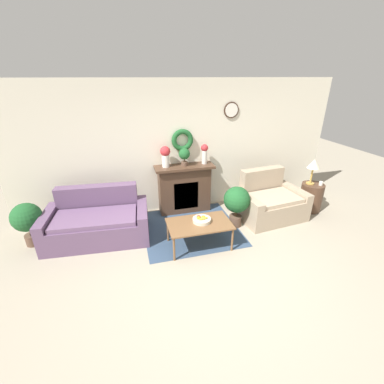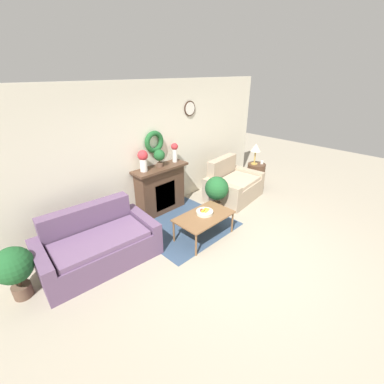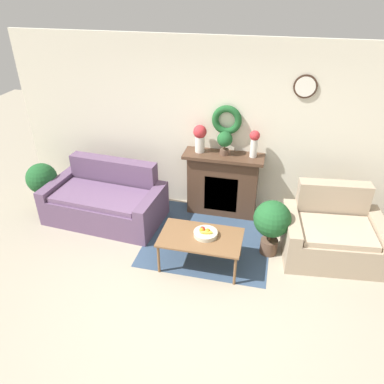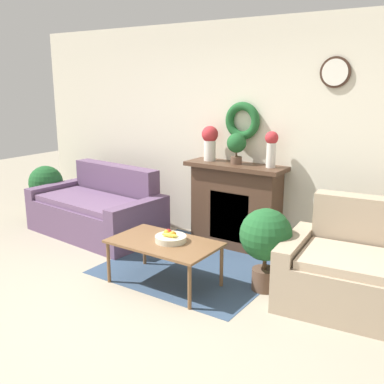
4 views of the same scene
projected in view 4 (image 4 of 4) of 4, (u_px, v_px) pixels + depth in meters
The scene contains 13 objects.
ground_plane at pixel (104, 324), 3.80m from camera, with size 16.00×16.00×0.00m, color #9E937F.
floor_rug at pixel (197, 264), 5.02m from camera, with size 1.80×1.74×0.01m.
wall_back at pixel (244, 135), 5.44m from camera, with size 6.80×0.17×2.70m.
fireplace at pixel (235, 205), 5.46m from camera, with size 1.23×0.41×1.04m.
couch_left at pixel (98, 211), 6.01m from camera, with size 1.86×1.11×0.88m.
loveseat_right at pixel (358, 272), 4.05m from camera, with size 1.40×1.09×0.95m.
coffee_table at pixel (164, 245), 4.45m from camera, with size 1.08×0.64×0.46m.
fruit_bowl at pixel (171, 238), 4.43m from camera, with size 0.31×0.31×0.11m.
vase_on_mantel_left at pixel (210, 141), 5.49m from camera, with size 0.20×0.20×0.43m.
vase_on_mantel_right at pixel (271, 146), 5.05m from camera, with size 0.15×0.15×0.41m.
potted_plant_on_mantel at pixel (237, 145), 5.27m from camera, with size 0.23×0.23×0.37m.
potted_plant_floor_by_couch at pixel (46, 185), 6.61m from camera, with size 0.50×0.50×0.79m.
potted_plant_floor_by_loveseat at pixel (266, 239), 4.31m from camera, with size 0.51×0.51×0.82m.
Camera 4 is at (2.54, -2.41, 2.01)m, focal length 42.00 mm.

